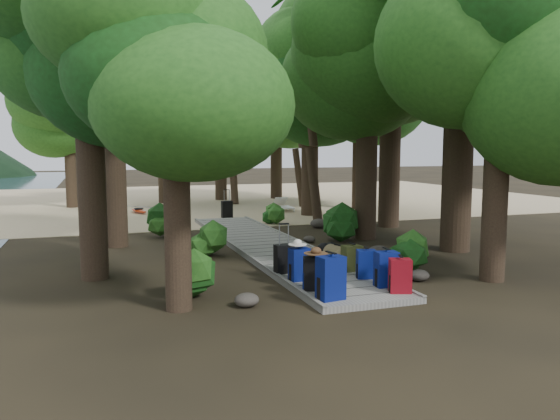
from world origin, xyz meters
name	(u,v)px	position (x,y,z in m)	size (l,w,h in m)	color
ground	(281,255)	(0.00, 0.00, 0.00)	(120.00, 120.00, 0.00)	#2F2617
sand_beach	(184,200)	(0.00, 16.00, 0.01)	(40.00, 22.00, 0.02)	tan
boardwalk	(269,247)	(0.00, 1.00, 0.06)	(2.00, 12.00, 0.12)	gray
backpack_left_a	(331,275)	(-0.66, -4.56, 0.54)	(0.45, 0.32, 0.85)	navy
backpack_left_b	(314,271)	(-0.70, -3.86, 0.46)	(0.37, 0.27, 0.69)	black
backpack_left_c	(300,262)	(-0.68, -3.09, 0.48)	(0.39, 0.28, 0.72)	navy
backpack_left_d	(284,260)	(-0.69, -2.20, 0.37)	(0.32, 0.23, 0.49)	navy
backpack_right_a	(400,274)	(0.72, -4.55, 0.47)	(0.39, 0.27, 0.69)	maroon
backpack_right_b	(386,267)	(0.70, -4.08, 0.49)	(0.42, 0.29, 0.75)	navy
backpack_right_c	(366,263)	(0.66, -3.36, 0.44)	(0.37, 0.27, 0.64)	navy
backpack_right_d	(352,257)	(0.69, -2.65, 0.42)	(0.40, 0.29, 0.61)	#3A4219
duffel_right_khaki	(339,256)	(0.66, -2.06, 0.34)	(0.44, 0.66, 0.44)	olive
duffel_right_black	(333,253)	(0.70, -1.66, 0.32)	(0.41, 0.65, 0.41)	black
suitcase_on_boardwalk	(284,259)	(-0.77, -2.40, 0.43)	(0.39, 0.22, 0.61)	black
lone_suitcase_on_sand	(227,209)	(0.43, 7.84, 0.35)	(0.42, 0.24, 0.66)	black
hat_brown	(316,250)	(-0.67, -3.91, 0.88)	(0.44, 0.44, 0.13)	#51351E
hat_white	(298,242)	(-0.72, -3.07, 0.90)	(0.37, 0.37, 0.12)	silver
kayak	(139,210)	(-2.75, 10.47, 0.16)	(0.62, 2.83, 0.28)	#B02C0F
sun_lounger	(285,205)	(3.36, 9.21, 0.30)	(0.57, 1.75, 0.57)	silver
tree_right_a	(499,105)	(3.28, -3.95, 3.60)	(4.32, 4.32, 7.20)	black
tree_right_b	(462,36)	(4.64, -0.88, 5.62)	(6.29, 6.29, 11.23)	black
tree_right_c	(368,86)	(3.27, 1.64, 4.58)	(5.29, 5.29, 9.15)	black
tree_right_d	(392,76)	(5.28, 3.73, 5.22)	(5.69, 5.69, 10.43)	black
tree_right_e	(310,94)	(3.85, 7.61, 4.93)	(5.48, 5.48, 9.86)	black
tree_right_f	(361,98)	(6.89, 9.09, 4.97)	(5.57, 5.57, 9.94)	black
tree_left_a	(175,119)	(-3.20, -3.92, 3.22)	(3.86, 3.86, 6.43)	black
tree_left_b	(88,82)	(-4.55, -1.10, 4.08)	(4.53, 4.53, 8.16)	black
tree_left_c	(112,86)	(-3.95, 2.71, 4.43)	(5.10, 5.10, 8.86)	black
tree_back_a	(163,117)	(-1.15, 14.70, 4.30)	(4.97, 4.97, 8.60)	black
tree_back_b	(220,116)	(1.91, 15.40, 4.41)	(4.94, 4.94, 8.81)	black
tree_back_c	(276,116)	(4.97, 15.26, 4.49)	(4.99, 4.99, 8.98)	black
tree_back_d	(69,130)	(-5.49, 13.90, 3.58)	(4.29, 4.29, 7.15)	black
palm_right_a	(319,109)	(3.43, 5.66, 4.19)	(4.92, 4.92, 8.38)	#174112
palm_right_b	(301,119)	(4.76, 11.03, 4.12)	(4.26, 4.26, 8.24)	#174112
palm_right_c	(238,124)	(2.30, 13.10, 3.93)	(4.94, 4.94, 7.85)	#174112
palm_left_a	(78,114)	(-4.94, 6.88, 3.90)	(4.91, 4.91, 7.81)	#174112
rock_left_a	(247,300)	(-2.06, -4.14, 0.12)	(0.44, 0.40, 0.24)	#4C473F
rock_left_b	(188,282)	(-2.80, -2.44, 0.11)	(0.40, 0.36, 0.22)	#4C473F
rock_left_c	(207,250)	(-1.80, 0.69, 0.13)	(0.48, 0.43, 0.26)	#4C473F
rock_left_d	(182,236)	(-2.02, 3.38, 0.08)	(0.31, 0.28, 0.17)	#4C473F
rock_right_a	(419,275)	(1.82, -3.50, 0.12)	(0.43, 0.39, 0.24)	#4C473F
rock_right_b	(379,251)	(2.25, -1.03, 0.15)	(0.55, 0.49, 0.30)	#4C473F
rock_right_c	(309,239)	(1.41, 1.59, 0.10)	(0.35, 0.32, 0.19)	#4C473F
rock_right_d	(319,223)	(2.80, 4.17, 0.16)	(0.59, 0.53, 0.32)	#4C473F
shrub_left_a	(201,276)	(-2.74, -3.45, 0.44)	(0.97, 0.97, 0.88)	#1E4C16
shrub_left_b	(208,242)	(-1.80, 0.54, 0.37)	(0.82, 0.82, 0.74)	#1E4C16
shrub_left_c	(165,221)	(-2.45, 4.09, 0.50)	(1.11, 1.11, 1.00)	#1E4C16
shrub_right_a	(410,255)	(1.94, -2.93, 0.44)	(0.99, 0.99, 0.89)	#1E4C16
shrub_right_b	(342,224)	(2.41, 1.50, 0.51)	(1.14, 1.14, 1.03)	#1E4C16
shrub_right_c	(275,215)	(1.68, 5.54, 0.33)	(0.74, 0.74, 0.66)	#1E4C16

